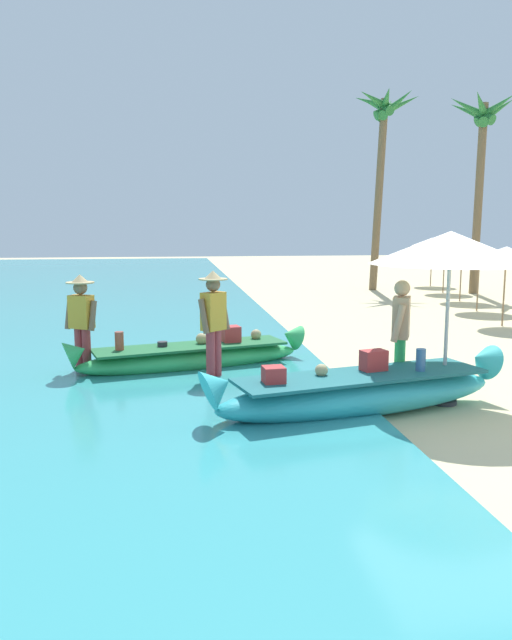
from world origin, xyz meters
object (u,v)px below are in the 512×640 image
object	(u,v)px
person_tourist_customer	(401,332)
person_vendor_hatted	(214,319)
boat_cyan_foreground	(361,392)
boat_green_midground	(192,356)
palm_tree_leaning_seaward	(481,136)
palm_tree_mid_cluster	(383,128)
patio_umbrella_large	(450,249)
person_vendor_assistant	(82,318)

from	to	relation	value
person_tourist_customer	person_vendor_hatted	bearing A→B (deg)	154.72
boat_cyan_foreground	person_tourist_customer	size ratio (longest dim) A/B	2.57
boat_cyan_foreground	boat_green_midground	xyz separation A→B (m)	(-2.06, 2.67, -0.04)
palm_tree_leaning_seaward	person_vendor_hatted	bearing A→B (deg)	-131.52
person_tourist_customer	palm_tree_mid_cluster	world-z (taller)	palm_tree_mid_cluster
patio_umbrella_large	palm_tree_leaning_seaward	bearing A→B (deg)	61.53
person_vendor_hatted	boat_cyan_foreground	bearing A→B (deg)	-47.69
person_vendor_hatted	palm_tree_mid_cluster	bearing A→B (deg)	61.27
boat_green_midground	palm_tree_mid_cluster	world-z (taller)	palm_tree_mid_cluster
boat_green_midground	person_tourist_customer	size ratio (longest dim) A/B	2.45
person_vendor_hatted	person_tourist_customer	xyz separation A→B (m)	(2.53, -1.19, -0.06)
palm_tree_leaning_seaward	patio_umbrella_large	bearing A→B (deg)	-118.47
patio_umbrella_large	person_vendor_assistant	bearing A→B (deg)	156.16
palm_tree_leaning_seaward	person_vendor_assistant	bearing A→B (deg)	-138.60
person_vendor_assistant	patio_umbrella_large	distance (m)	5.67
person_tourist_customer	palm_tree_mid_cluster	size ratio (longest dim) A/B	0.23
person_vendor_assistant	palm_tree_mid_cluster	bearing A→B (deg)	53.29
palm_tree_mid_cluster	palm_tree_leaning_seaward	bearing A→B (deg)	-28.83
boat_cyan_foreground	person_vendor_assistant	distance (m)	4.64
person_tourist_customer	palm_tree_leaning_seaward	bearing A→B (deg)	59.10
person_tourist_customer	boat_cyan_foreground	bearing A→B (deg)	-137.21
boat_cyan_foreground	patio_umbrella_large	distance (m)	2.24
palm_tree_mid_cluster	person_vendor_assistant	bearing A→B (deg)	-126.71
person_vendor_assistant	palm_tree_leaning_seaward	world-z (taller)	palm_tree_leaning_seaward
boat_green_midground	boat_cyan_foreground	bearing A→B (deg)	-52.42
person_vendor_assistant	patio_umbrella_large	bearing A→B (deg)	-23.84
boat_cyan_foreground	person_tourist_customer	distance (m)	1.24
boat_green_midground	patio_umbrella_large	distance (m)	4.47
person_tourist_customer	palm_tree_leaning_seaward	world-z (taller)	palm_tree_leaning_seaward
patio_umbrella_large	palm_tree_leaning_seaward	world-z (taller)	palm_tree_leaning_seaward
palm_tree_mid_cluster	boat_green_midground	bearing A→B (deg)	-121.30
person_tourist_customer	palm_tree_leaning_seaward	xyz separation A→B (m)	(7.48, 12.49, 4.49)
person_vendor_hatted	palm_tree_mid_cluster	distance (m)	15.50
boat_cyan_foreground	patio_umbrella_large	size ratio (longest dim) A/B	1.83
person_tourist_customer	patio_umbrella_large	world-z (taller)	patio_umbrella_large
patio_umbrella_large	palm_tree_leaning_seaward	xyz separation A→B (m)	(6.98, 12.87, 3.32)
person_tourist_customer	palm_tree_leaning_seaward	size ratio (longest dim) A/B	0.24
boat_cyan_foreground	palm_tree_mid_cluster	xyz separation A→B (m)	(5.33, 14.83, 5.54)
boat_green_midground	palm_tree_leaning_seaward	xyz separation A→B (m)	(10.32, 10.54, 5.17)
person_tourist_customer	person_vendor_assistant	world-z (taller)	person_tourist_customer
person_vendor_hatted	palm_tree_leaning_seaward	world-z (taller)	palm_tree_leaning_seaward
person_vendor_assistant	person_tourist_customer	bearing A→B (deg)	-22.12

